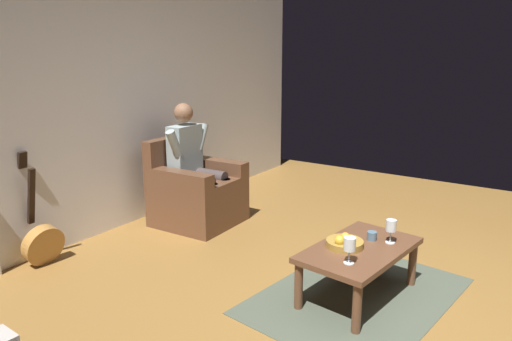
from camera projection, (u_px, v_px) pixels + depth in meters
The scene contains 11 objects.
ground_plane at pixel (415, 322), 3.15m from camera, with size 7.50×7.50×0.00m, color olive.
wall_back at pixel (99, 98), 4.49m from camera, with size 6.65×0.06×2.64m, color silver.
rug at pixel (357, 295), 3.49m from camera, with size 1.65×1.15×0.01m, color #474F40.
armchair at pixel (195, 193), 4.92m from camera, with size 0.79×0.80×0.89m.
person_seated at pixel (194, 161), 4.84m from camera, with size 0.63×0.58×1.24m.
coffee_table at pixel (359, 255), 3.41m from camera, with size 1.01×0.67×0.39m.
guitar at pixel (42, 240), 3.97m from camera, with size 0.34×0.28×0.96m.
wine_glass_near at pixel (391, 227), 3.45m from camera, with size 0.08×0.08×0.18m.
wine_glass_far at pixel (350, 245), 3.11m from camera, with size 0.08×0.08×0.18m.
fruit_bowl at pixel (344, 243), 3.39m from camera, with size 0.27×0.27×0.11m.
candle_jar at pixel (372, 236), 3.52m from camera, with size 0.07×0.07×0.06m, color slate.
Camera 1 is at (2.92, 0.69, 1.75)m, focal length 33.24 mm.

